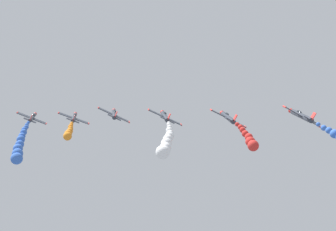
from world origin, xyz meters
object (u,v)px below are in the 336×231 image
object	(u,v)px
airplane_left_inner	(74,117)
airplane_right_outer	(228,117)
airplane_lead	(32,117)
airplane_trailing	(301,116)
airplane_right_inner	(114,114)
airplane_left_outer	(165,116)

from	to	relation	value
airplane_left_inner	airplane_right_outer	distance (m)	49.42
airplane_lead	airplane_left_inner	world-z (taller)	airplane_left_inner
airplane_right_outer	airplane_trailing	bearing A→B (deg)	-40.60
airplane_right_outer	airplane_right_inner	bearing A→B (deg)	141.50
airplane_lead	airplane_trailing	bearing A→B (deg)	-38.50
airplane_left_outer	airplane_left_inner	bearing A→B (deg)	139.36
airplane_right_inner	airplane_trailing	xyz separation A→B (m)	(39.00, -31.81, 5.24)
airplane_lead	airplane_left_outer	xyz separation A→B (m)	(37.82, -29.60, 5.63)
airplane_left_inner	airplane_right_inner	xyz separation A→B (m)	(11.66, -10.49, 2.88)
airplane_left_outer	airplane_right_outer	world-z (taller)	airplane_right_outer
airplane_lead	airplane_trailing	size ratio (longest dim) A/B	1.00
airplane_left_inner	airplane_trailing	size ratio (longest dim) A/B	1.00
airplane_left_outer	airplane_trailing	distance (m)	34.15
airplane_left_inner	airplane_trailing	bearing A→B (deg)	-39.87
airplane_right_inner	airplane_trailing	bearing A→B (deg)	-39.21
airplane_lead	airplane_left_inner	distance (m)	16.09
airplane_lead	airplane_left_inner	xyz separation A→B (m)	(13.46, -8.69, 1.51)
airplane_lead	airplane_left_outer	size ratio (longest dim) A/B	1.00
airplane_left_inner	airplane_right_inner	distance (m)	15.95
airplane_right_inner	airplane_trailing	distance (m)	50.60
airplane_left_outer	airplane_trailing	size ratio (longest dim) A/B	1.00
airplane_trailing	airplane_right_outer	bearing A→B (deg)	139.40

